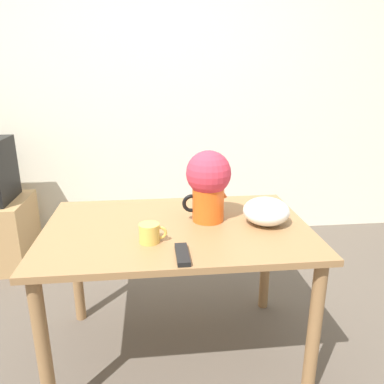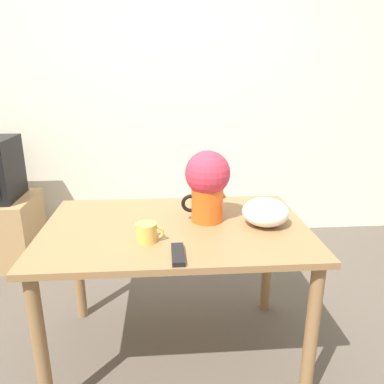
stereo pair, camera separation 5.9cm
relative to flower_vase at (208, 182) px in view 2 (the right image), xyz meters
The scene contains 6 objects.
wall_back 1.62m from the flower_vase, 97.45° to the left, with size 8.00×0.05×2.60m.
table 0.35m from the flower_vase, 159.78° to the right, with size 1.28×0.84×0.75m.
flower_vase is the anchor object (origin of this frame).
coffee_mug 0.40m from the flower_vase, 141.95° to the right, with size 0.12×0.09×0.09m.
white_bowl 0.32m from the flower_vase, 15.71° to the right, with size 0.23×0.23×0.13m.
remote_control 0.45m from the flower_vase, 113.02° to the right, with size 0.05×0.18×0.02m.
Camera 2 is at (-0.00, -1.45, 1.46)m, focal length 35.00 mm.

